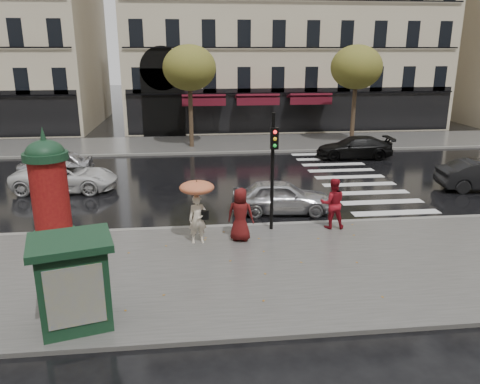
{
  "coord_description": "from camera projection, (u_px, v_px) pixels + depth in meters",
  "views": [
    {
      "loc": [
        -2.18,
        -12.92,
        6.23
      ],
      "look_at": [
        -0.59,
        1.5,
        1.84
      ],
      "focal_mm": 35.0,
      "sensor_mm": 36.0,
      "label": 1
    }
  ],
  "objects": [
    {
      "name": "tree_far_right",
      "position": [
        356.0,
        68.0,
        30.9
      ],
      "size": [
        3.4,
        3.4,
        6.64
      ],
      "color": "#38281C",
      "rests_on": "ground"
    },
    {
      "name": "zebra_crossing",
      "position": [
        350.0,
        177.0,
        24.08
      ],
      "size": [
        3.6,
        11.75,
        0.01
      ],
      "primitive_type": "cube",
      "color": "silver",
      "rests_on": "ground"
    },
    {
      "name": "traffic_light",
      "position": [
        273.0,
        161.0,
        15.95
      ],
      "size": [
        0.26,
        0.39,
        4.14
      ],
      "color": "black",
      "rests_on": "near_sidewalk"
    },
    {
      "name": "near_kerb",
      "position": [
        251.0,
        226.0,
        17.15
      ],
      "size": [
        90.0,
        0.25,
        0.14
      ],
      "primitive_type": "cube",
      "color": "slate",
      "rests_on": "ground"
    },
    {
      "name": "car_white",
      "position": [
        65.0,
        177.0,
        21.59
      ],
      "size": [
        4.84,
        2.52,
        1.3
      ],
      "primitive_type": "imported",
      "rotation": [
        0.0,
        0.0,
        1.49
      ],
      "color": "silver",
      "rests_on": "ground"
    },
    {
      "name": "newsstand",
      "position": [
        74.0,
        281.0,
        10.6
      ],
      "size": [
        2.1,
        1.9,
        2.14
      ],
      "color": "#14341F",
      "rests_on": "near_sidewalk"
    },
    {
      "name": "car_silver",
      "position": [
        281.0,
        196.0,
        18.62
      ],
      "size": [
        4.07,
        1.95,
        1.34
      ],
      "primitive_type": "imported",
      "rotation": [
        0.0,
        0.0,
        1.47
      ],
      "color": "silver",
      "rests_on": "ground"
    },
    {
      "name": "car_far_silver",
      "position": [
        55.0,
        164.0,
        24.14
      ],
      "size": [
        3.88,
        1.69,
        1.3
      ],
      "primitive_type": "imported",
      "rotation": [
        0.0,
        0.0,
        -1.53
      ],
      "color": "#A7A6AB",
      "rests_on": "ground"
    },
    {
      "name": "far_sidewalk",
      "position": [
        221.0,
        144.0,
        32.38
      ],
      "size": [
        90.0,
        6.0,
        0.12
      ],
      "primitive_type": "cube",
      "color": "#474744",
      "rests_on": "ground"
    },
    {
      "name": "man_burgundy",
      "position": [
        240.0,
        215.0,
        15.5
      ],
      "size": [
        1.02,
        0.83,
        1.81
      ],
      "primitive_type": "imported",
      "rotation": [
        0.0,
        0.0,
        2.82
      ],
      "color": "#531010",
      "rests_on": "near_sidewalk"
    },
    {
      "name": "woman_umbrella",
      "position": [
        197.0,
        201.0,
        15.15
      ],
      "size": [
        1.13,
        1.13,
        2.17
      ],
      "color": "beige",
      "rests_on": "near_sidewalk"
    },
    {
      "name": "woman_red",
      "position": [
        333.0,
        203.0,
        16.6
      ],
      "size": [
        0.96,
        0.78,
        1.84
      ],
      "primitive_type": "imported",
      "rotation": [
        0.0,
        0.0,
        3.04
      ],
      "color": "maroon",
      "rests_on": "near_sidewalk"
    },
    {
      "name": "far_kerb",
      "position": [
        224.0,
        153.0,
        29.52
      ],
      "size": [
        90.0,
        0.25,
        0.14
      ],
      "primitive_type": "cube",
      "color": "slate",
      "rests_on": "ground"
    },
    {
      "name": "near_sidewalk",
      "position": [
        267.0,
        268.0,
        13.83
      ],
      "size": [
        90.0,
        7.0,
        0.12
      ],
      "primitive_type": "cube",
      "color": "#474744",
      "rests_on": "ground"
    },
    {
      "name": "tree_far_left",
      "position": [
        189.0,
        68.0,
        29.74
      ],
      "size": [
        3.4,
        3.4,
        6.64
      ],
      "color": "#38281C",
      "rests_on": "ground"
    },
    {
      "name": "ground",
      "position": [
        264.0,
        263.0,
        14.32
      ],
      "size": [
        160.0,
        160.0,
        0.0
      ],
      "primitive_type": "plane",
      "color": "black",
      "rests_on": "ground"
    },
    {
      "name": "car_black",
      "position": [
        354.0,
        147.0,
        28.15
      ],
      "size": [
        4.61,
        2.11,
        1.31
      ],
      "primitive_type": "imported",
      "rotation": [
        0.0,
        0.0,
        -1.63
      ],
      "color": "black",
      "rests_on": "ground"
    },
    {
      "name": "morris_column",
      "position": [
        49.0,
        187.0,
        15.32
      ],
      "size": [
        1.42,
        1.42,
        3.83
      ],
      "color": "#14341F",
      "rests_on": "near_sidewalk"
    }
  ]
}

